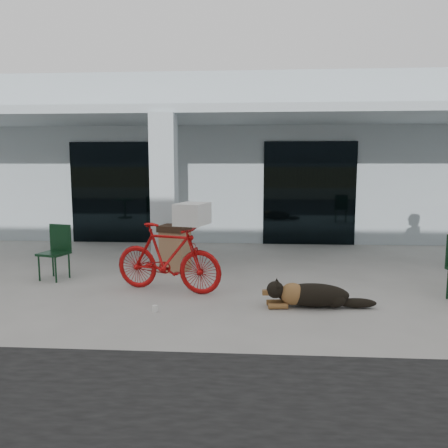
# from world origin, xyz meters

# --- Properties ---
(ground) EXTENTS (80.00, 80.00, 0.00)m
(ground) POSITION_xyz_m (0.00, 0.00, 0.00)
(ground) COLOR #ABA7A1
(ground) RESTS_ON ground
(building) EXTENTS (22.00, 7.00, 4.50)m
(building) POSITION_xyz_m (0.00, 8.50, 2.25)
(building) COLOR #A6B4BD
(building) RESTS_ON ground
(storefront_glass_left) EXTENTS (2.80, 0.06, 2.70)m
(storefront_glass_left) POSITION_xyz_m (-3.20, 4.98, 1.35)
(storefront_glass_left) COLOR black
(storefront_glass_left) RESTS_ON ground
(storefront_glass_right) EXTENTS (2.40, 0.06, 2.70)m
(storefront_glass_right) POSITION_xyz_m (1.80, 4.98, 1.35)
(storefront_glass_right) COLOR black
(storefront_glass_right) RESTS_ON ground
(column) EXTENTS (0.50, 0.50, 3.12)m
(column) POSITION_xyz_m (-1.50, 2.30, 1.56)
(column) COLOR #A6B4BD
(column) RESTS_ON ground
(overhang) EXTENTS (22.00, 2.80, 0.18)m
(overhang) POSITION_xyz_m (0.00, 3.60, 3.21)
(overhang) COLOR #A6B4BD
(overhang) RESTS_ON column
(bicycle) EXTENTS (1.97, 1.03, 1.14)m
(bicycle) POSITION_xyz_m (-1.07, 0.40, 0.57)
(bicycle) COLOR #AC0D0E
(bicycle) RESTS_ON ground
(laundry_basket) EXTENTS (0.57, 0.68, 0.35)m
(laundry_basket) POSITION_xyz_m (-0.64, 0.28, 1.31)
(laundry_basket) COLOR white
(laundry_basket) RESTS_ON bicycle
(dog) EXTENTS (1.25, 0.53, 0.41)m
(dog) POSITION_xyz_m (1.22, -0.29, 0.20)
(dog) COLOR black
(dog) RESTS_ON ground
(cup_near_dog) EXTENTS (0.08, 0.08, 0.09)m
(cup_near_dog) POSITION_xyz_m (-1.06, -0.65, 0.05)
(cup_near_dog) COLOR white
(cup_near_dog) RESTS_ON ground
(cafe_chair_near) EXTENTS (0.56, 0.59, 1.00)m
(cafe_chair_near) POSITION_xyz_m (-3.30, 1.00, 0.50)
(cafe_chair_near) COLOR #12341C
(cafe_chair_near) RESTS_ON ground
(trash_receptacle) EXTENTS (0.67, 0.67, 0.92)m
(trash_receptacle) POSITION_xyz_m (-1.20, 1.80, 0.46)
(trash_receptacle) COLOR #8E6A49
(trash_receptacle) RESTS_ON ground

